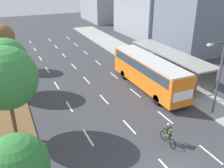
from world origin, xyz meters
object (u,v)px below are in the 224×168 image
object	(u,v)px
median_tree_fourth	(2,37)
bus_shelter	(171,62)
median_tree_second	(6,78)
median_tree_third	(6,59)
cyclist	(168,135)
bus	(148,70)
streetlight	(218,73)
median_tree_nearest	(17,166)

from	to	relation	value
median_tree_fourth	bus_shelter	bearing A→B (deg)	-30.61
bus_shelter	median_tree_second	bearing A→B (deg)	-163.80
median_tree_third	cyclist	bearing A→B (deg)	-53.96
bus	streetlight	distance (m)	7.54
median_tree_second	streetlight	xyz separation A→B (m)	(15.82, -3.55, -0.96)
bus	cyclist	size ratio (longest dim) A/B	6.20
cyclist	median_tree_fourth	xyz separation A→B (m)	(-9.59, 21.01, 3.50)
cyclist	median_tree_third	world-z (taller)	median_tree_third
median_tree_nearest	median_tree_fourth	world-z (taller)	median_tree_fourth
bus_shelter	median_tree_nearest	distance (m)	22.35
median_tree_second	streetlight	distance (m)	16.24
median_tree_nearest	median_tree_third	bearing A→B (deg)	88.44
cyclist	median_tree_third	size ratio (longest dim) A/B	0.32
bus	streetlight	size ratio (longest dim) A/B	1.74
bus_shelter	bus	distance (m)	4.64
cyclist	median_tree_second	size ratio (longest dim) A/B	0.26
median_tree_nearest	streetlight	xyz separation A→B (m)	(15.95, 4.27, 0.15)
cyclist	median_tree_nearest	world-z (taller)	median_tree_nearest
median_tree_third	median_tree_fourth	world-z (taller)	median_tree_third
bus_shelter	median_tree_second	xyz separation A→B (m)	(-17.93, -5.21, 2.98)
median_tree_third	median_tree_second	bearing A→B (deg)	-92.16
bus_shelter	median_tree_third	bearing A→B (deg)	171.57
median_tree_nearest	median_tree_second	size ratio (longest dim) A/B	0.73
bus	median_tree_fourth	distance (m)	18.22
cyclist	median_tree_fourth	world-z (taller)	median_tree_fourth
cyclist	median_tree_nearest	size ratio (longest dim) A/B	0.36
median_tree_fourth	median_tree_third	bearing A→B (deg)	-90.02
bus	median_tree_second	world-z (taller)	median_tree_second
bus	median_tree_second	xyz separation A→B (m)	(-13.65, -3.44, 2.78)
median_tree_second	median_tree_fourth	bearing A→B (deg)	88.91
streetlight	bus	bearing A→B (deg)	107.23
median_tree_third	streetlight	distance (m)	19.24
bus_shelter	median_tree_fourth	size ratio (longest dim) A/B	2.23
median_tree_fourth	streetlight	size ratio (longest dim) A/B	0.88
median_tree_third	median_tree_fourth	size ratio (longest dim) A/B	1.00
median_tree_nearest	median_tree_second	xyz separation A→B (m)	(0.13, 7.82, 1.11)
bus	streetlight	xyz separation A→B (m)	(2.17, -6.99, 1.82)
bus_shelter	median_tree_third	world-z (taller)	median_tree_third
bus_shelter	streetlight	xyz separation A→B (m)	(-2.11, -8.76, 2.02)
bus	median_tree_nearest	distance (m)	17.87
bus	median_tree_third	world-z (taller)	median_tree_third
median_tree_second	median_tree_third	xyz separation A→B (m)	(0.30, 7.82, -1.02)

